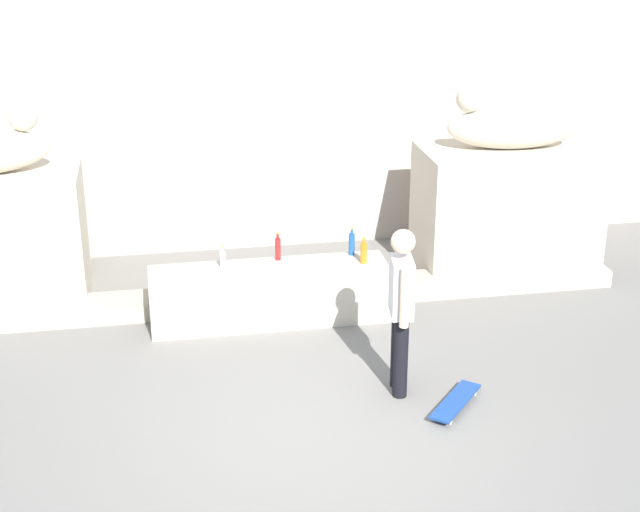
{
  "coord_description": "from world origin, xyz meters",
  "views": [
    {
      "loc": [
        -1.19,
        -7.06,
        4.69
      ],
      "look_at": [
        0.41,
        1.78,
        1.1
      ],
      "focal_mm": 53.85,
      "sensor_mm": 36.0,
      "label": 1
    }
  ],
  "objects_px": {
    "skateboard": "(456,402)",
    "statue_reclining_right": "(510,125)",
    "skater": "(401,304)",
    "bottle_blue": "(352,243)",
    "bottle_clear": "(223,259)",
    "bottle_red": "(278,248)",
    "bottle_orange": "(364,252)"
  },
  "relations": [
    {
      "from": "skateboard",
      "to": "statue_reclining_right",
      "type": "bearing_deg",
      "value": 13.87
    },
    {
      "from": "skater",
      "to": "bottle_blue",
      "type": "bearing_deg",
      "value": 8.34
    },
    {
      "from": "bottle_clear",
      "to": "statue_reclining_right",
      "type": "bearing_deg",
      "value": 13.82
    },
    {
      "from": "bottle_blue",
      "to": "bottle_red",
      "type": "distance_m",
      "value": 0.85
    },
    {
      "from": "statue_reclining_right",
      "to": "bottle_red",
      "type": "height_order",
      "value": "statue_reclining_right"
    },
    {
      "from": "bottle_orange",
      "to": "bottle_red",
      "type": "bearing_deg",
      "value": 163.87
    },
    {
      "from": "statue_reclining_right",
      "to": "bottle_orange",
      "type": "distance_m",
      "value": 2.52
    },
    {
      "from": "statue_reclining_right",
      "to": "skater",
      "type": "xyz_separation_m",
      "value": [
        -2.06,
        -2.81,
        -0.94
      ]
    },
    {
      "from": "bottle_clear",
      "to": "skateboard",
      "type": "bearing_deg",
      "value": -49.93
    },
    {
      "from": "bottle_orange",
      "to": "bottle_blue",
      "type": "height_order",
      "value": "bottle_blue"
    },
    {
      "from": "skateboard",
      "to": "bottle_red",
      "type": "xyz_separation_m",
      "value": [
        -1.34,
        2.46,
        0.7
      ]
    },
    {
      "from": "bottle_red",
      "to": "bottle_blue",
      "type": "bearing_deg",
      "value": 0.22
    },
    {
      "from": "skater",
      "to": "bottle_clear",
      "type": "bearing_deg",
      "value": 45.59
    },
    {
      "from": "skater",
      "to": "bottle_blue",
      "type": "distance_m",
      "value": 2.06
    },
    {
      "from": "skater",
      "to": "bottle_orange",
      "type": "relative_size",
      "value": 5.47
    },
    {
      "from": "statue_reclining_right",
      "to": "skateboard",
      "type": "height_order",
      "value": "statue_reclining_right"
    },
    {
      "from": "skateboard",
      "to": "bottle_red",
      "type": "relative_size",
      "value": 2.24
    },
    {
      "from": "bottle_orange",
      "to": "bottle_clear",
      "type": "height_order",
      "value": "bottle_orange"
    },
    {
      "from": "bottle_clear",
      "to": "bottle_blue",
      "type": "bearing_deg",
      "value": 4.7
    },
    {
      "from": "bottle_orange",
      "to": "bottle_red",
      "type": "xyz_separation_m",
      "value": [
        -0.93,
        0.27,
        0.01
      ]
    },
    {
      "from": "skater",
      "to": "skateboard",
      "type": "relative_size",
      "value": 2.26
    },
    {
      "from": "statue_reclining_right",
      "to": "bottle_clear",
      "type": "relative_size",
      "value": 6.35
    },
    {
      "from": "bottle_red",
      "to": "bottle_orange",
      "type": "bearing_deg",
      "value": -16.13
    },
    {
      "from": "statue_reclining_right",
      "to": "skateboard",
      "type": "distance_m",
      "value": 4.03
    },
    {
      "from": "skater",
      "to": "statue_reclining_right",
      "type": "bearing_deg",
      "value": -28.93
    },
    {
      "from": "statue_reclining_right",
      "to": "skater",
      "type": "distance_m",
      "value": 3.61
    },
    {
      "from": "statue_reclining_right",
      "to": "bottle_orange",
      "type": "relative_size",
      "value": 5.4
    },
    {
      "from": "bottle_orange",
      "to": "bottle_red",
      "type": "distance_m",
      "value": 0.97
    },
    {
      "from": "bottle_clear",
      "to": "bottle_red",
      "type": "distance_m",
      "value": 0.65
    },
    {
      "from": "bottle_blue",
      "to": "statue_reclining_right",
      "type": "bearing_deg",
      "value": 19.9
    },
    {
      "from": "skater",
      "to": "bottle_red",
      "type": "xyz_separation_m",
      "value": [
        -0.89,
        2.05,
        -0.16
      ]
    },
    {
      "from": "bottle_blue",
      "to": "bottle_orange",
      "type": "bearing_deg",
      "value": -73.91
    }
  ]
}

